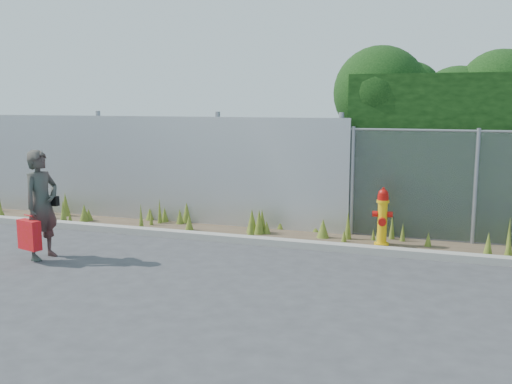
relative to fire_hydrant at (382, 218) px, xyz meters
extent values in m
plane|color=#393A3C|center=(-1.69, -2.37, -0.50)|extent=(80.00, 80.00, 0.00)
cube|color=gray|center=(-1.69, -0.57, -0.44)|extent=(16.00, 0.22, 0.12)
cube|color=#4F3E2D|center=(-1.69, 0.03, -0.50)|extent=(16.00, 1.20, 0.01)
cone|color=#4E641E|center=(-4.12, 0.43, -0.34)|extent=(0.16, 0.16, 0.32)
cone|color=#4E641E|center=(1.71, -0.23, -0.29)|extent=(0.16, 0.16, 0.42)
cone|color=#4E641E|center=(-3.69, -0.04, -0.34)|extent=(0.17, 0.17, 0.31)
cone|color=#4E641E|center=(-6.86, 0.36, -0.24)|extent=(0.21, 0.21, 0.52)
cone|color=#4E641E|center=(-4.59, -0.30, -0.24)|extent=(0.11, 0.11, 0.53)
cone|color=#4E641E|center=(-7.07, 0.02, -0.34)|extent=(0.18, 0.18, 0.33)
cone|color=#4E641E|center=(-6.13, 0.01, -0.32)|extent=(0.22, 0.22, 0.37)
cone|color=#4E641E|center=(-4.04, 0.60, -0.27)|extent=(0.21, 0.21, 0.45)
cone|color=#4E641E|center=(2.09, 0.58, -0.23)|extent=(0.08, 0.08, 0.54)
cone|color=#4E641E|center=(2.04, -0.07, -0.30)|extent=(0.13, 0.13, 0.40)
cone|color=#4E641E|center=(-4.54, 0.35, -0.24)|extent=(0.10, 0.10, 0.53)
cone|color=#4E641E|center=(-0.66, 0.02, -0.39)|extent=(0.10, 0.10, 0.23)
cone|color=#4E641E|center=(-2.28, 0.24, -0.27)|extent=(0.19, 0.19, 0.46)
cone|color=#4E641E|center=(-0.06, 0.09, -0.24)|extent=(0.13, 0.13, 0.52)
cone|color=#4E641E|center=(-8.09, -0.23, -0.38)|extent=(0.20, 0.20, 0.24)
cone|color=#4E641E|center=(0.13, 0.50, -0.27)|extent=(0.11, 0.11, 0.46)
cone|color=#4E641E|center=(-2.38, -0.15, -0.34)|extent=(0.15, 0.15, 0.32)
cone|color=#4E641E|center=(-2.47, 0.18, -0.27)|extent=(0.22, 0.22, 0.46)
cone|color=#4E641E|center=(-2.17, 0.18, -0.37)|extent=(0.16, 0.16, 0.25)
cone|color=#4E641E|center=(-4.50, 0.50, -0.34)|extent=(0.17, 0.17, 0.31)
cone|color=#4E641E|center=(-0.64, 0.24, -0.24)|extent=(0.14, 0.14, 0.52)
cone|color=#4E641E|center=(-6.10, 0.12, -0.38)|extent=(0.20, 0.20, 0.25)
cone|color=#4E641E|center=(-2.02, 0.66, -0.28)|extent=(0.18, 0.18, 0.45)
cone|color=#4E641E|center=(-2.29, 0.10, -0.26)|extent=(0.19, 0.19, 0.48)
cone|color=#4E641E|center=(0.78, 0.16, -0.37)|extent=(0.13, 0.13, 0.26)
cone|color=#4E641E|center=(-0.18, 0.30, -0.39)|extent=(0.09, 0.09, 0.22)
cone|color=#4E641E|center=(-6.36, -0.36, -0.25)|extent=(0.16, 0.16, 0.50)
cone|color=#4E641E|center=(-7.41, 0.40, -0.25)|extent=(0.16, 0.16, 0.50)
cone|color=#4E641E|center=(-4.90, 0.57, -0.37)|extent=(0.18, 0.18, 0.26)
cone|color=#4E641E|center=(-4.62, 0.14, -0.33)|extent=(0.08, 0.08, 0.34)
cone|color=#4E641E|center=(-1.31, 0.65, -0.39)|extent=(0.17, 0.17, 0.23)
cone|color=#4E641E|center=(-6.33, -0.20, -0.38)|extent=(0.11, 0.11, 0.23)
cone|color=#4E641E|center=(-1.09, 0.20, -0.32)|extent=(0.24, 0.24, 0.36)
cone|color=#4E641E|center=(0.33, 0.40, -0.33)|extent=(0.10, 0.10, 0.34)
cube|color=#B1B4B8|center=(-4.94, 0.63, 0.60)|extent=(8.50, 0.08, 2.20)
cylinder|color=gray|center=(-6.19, 0.75, 0.65)|extent=(0.10, 0.10, 2.30)
cylinder|color=gray|center=(-3.39, 0.75, 0.65)|extent=(0.10, 0.10, 2.30)
cylinder|color=gray|center=(-0.89, 0.75, 0.65)|extent=(0.10, 0.10, 2.30)
cylinder|color=gray|center=(-0.64, 0.63, 0.52)|extent=(0.07, 0.07, 2.05)
cylinder|color=gray|center=(1.51, 0.63, 0.52)|extent=(0.07, 0.07, 2.05)
sphere|color=black|center=(-0.31, 1.70, 2.17)|extent=(1.84, 1.84, 1.84)
sphere|color=black|center=(0.28, 1.78, 2.19)|extent=(1.15, 1.15, 1.15)
sphere|color=black|center=(1.15, 1.79, 1.84)|extent=(1.67, 1.67, 1.67)
sphere|color=black|center=(1.88, 1.73, 2.18)|extent=(1.56, 1.56, 1.56)
cylinder|color=yellow|center=(0.00, 0.01, -0.47)|extent=(0.26, 0.26, 0.05)
cylinder|color=yellow|center=(0.00, 0.01, -0.11)|extent=(0.16, 0.16, 0.77)
cylinder|color=yellow|center=(0.00, 0.01, 0.29)|extent=(0.22, 0.22, 0.05)
cylinder|color=#B20F0A|center=(0.00, 0.01, 0.36)|extent=(0.19, 0.19, 0.09)
sphere|color=#B20F0A|center=(0.00, 0.01, 0.42)|extent=(0.17, 0.17, 0.17)
cylinder|color=#B20F0A|center=(0.00, 0.01, 0.51)|extent=(0.05, 0.05, 0.05)
cylinder|color=#B20F0A|center=(-0.13, 0.01, 0.06)|extent=(0.09, 0.10, 0.10)
cylinder|color=#B20F0A|center=(0.13, 0.01, 0.06)|extent=(0.09, 0.10, 0.10)
cylinder|color=#B20F0A|center=(0.00, -0.12, -0.05)|extent=(0.14, 0.11, 0.14)
imported|color=#0E5848|center=(-5.06, -2.55, 0.37)|extent=(0.50, 0.69, 1.75)
cube|color=red|center=(-5.10, -2.83, -0.06)|extent=(0.42, 0.15, 0.46)
cylinder|color=red|center=(-5.10, -2.83, 0.25)|extent=(0.20, 0.02, 0.02)
cube|color=black|center=(-4.98, -2.38, 0.41)|extent=(0.21, 0.09, 0.16)
camera|label=1|loc=(1.06, -9.89, 2.00)|focal=40.00mm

